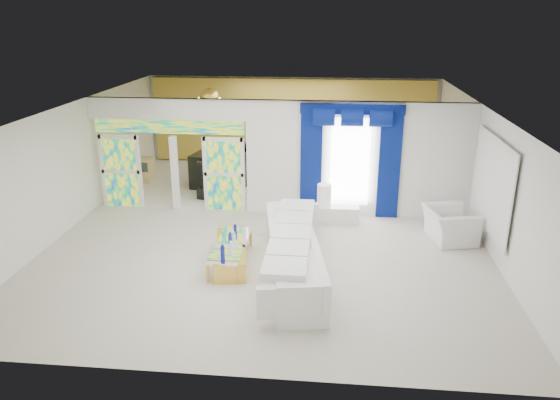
# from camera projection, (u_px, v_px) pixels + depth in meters

# --- Properties ---
(floor) EXTENTS (12.00, 12.00, 0.00)m
(floor) POSITION_uv_depth(u_px,v_px,m) (273.00, 225.00, 13.58)
(floor) COLOR #B7AF9E
(floor) RESTS_ON ground
(dividing_wall) EXTENTS (5.70, 0.18, 3.00)m
(dividing_wall) POSITION_uv_depth(u_px,v_px,m) (360.00, 160.00, 13.82)
(dividing_wall) COLOR white
(dividing_wall) RESTS_ON ground
(dividing_header) EXTENTS (4.30, 0.18, 0.55)m
(dividing_header) POSITION_uv_depth(u_px,v_px,m) (168.00, 109.00, 13.88)
(dividing_header) COLOR white
(dividing_header) RESTS_ON dividing_wall
(stained_panel_left) EXTENTS (0.95, 0.04, 2.00)m
(stained_panel_left) POSITION_uv_depth(u_px,v_px,m) (121.00, 171.00, 14.59)
(stained_panel_left) COLOR #994C3F
(stained_panel_left) RESTS_ON ground
(stained_panel_right) EXTENTS (0.95, 0.04, 2.00)m
(stained_panel_right) POSITION_uv_depth(u_px,v_px,m) (224.00, 174.00, 14.32)
(stained_panel_right) COLOR #994C3F
(stained_panel_right) RESTS_ON ground
(stained_transom) EXTENTS (4.00, 0.05, 0.35)m
(stained_transom) POSITION_uv_depth(u_px,v_px,m) (169.00, 127.00, 14.04)
(stained_transom) COLOR #994C3F
(stained_transom) RESTS_ON dividing_header
(window_pane) EXTENTS (1.00, 0.02, 2.30)m
(window_pane) POSITION_uv_depth(u_px,v_px,m) (350.00, 162.00, 13.76)
(window_pane) COLOR white
(window_pane) RESTS_ON dividing_wall
(blue_drape_left) EXTENTS (0.55, 0.10, 2.80)m
(blue_drape_left) POSITION_uv_depth(u_px,v_px,m) (311.00, 163.00, 13.85)
(blue_drape_left) COLOR #040D4D
(blue_drape_left) RESTS_ON ground
(blue_drape_right) EXTENTS (0.55, 0.10, 2.80)m
(blue_drape_right) POSITION_uv_depth(u_px,v_px,m) (389.00, 165.00, 13.66)
(blue_drape_right) COLOR #040D4D
(blue_drape_right) RESTS_ON ground
(blue_pelmet) EXTENTS (2.60, 0.12, 0.25)m
(blue_pelmet) POSITION_uv_depth(u_px,v_px,m) (352.00, 109.00, 13.28)
(blue_pelmet) COLOR #040D4D
(blue_pelmet) RESTS_ON dividing_wall
(wall_mirror) EXTENTS (0.04, 2.70, 1.90)m
(wall_mirror) POSITION_uv_depth(u_px,v_px,m) (493.00, 185.00, 11.66)
(wall_mirror) COLOR white
(wall_mirror) RESTS_ON ground
(gold_curtains) EXTENTS (9.70, 0.12, 2.90)m
(gold_curtains) POSITION_uv_depth(u_px,v_px,m) (292.00, 121.00, 18.62)
(gold_curtains) COLOR gold
(gold_curtains) RESTS_ON ground
(white_sofa) EXTENTS (1.60, 4.37, 0.81)m
(white_sofa) POSITION_uv_depth(u_px,v_px,m) (293.00, 254.00, 10.97)
(white_sofa) COLOR silver
(white_sofa) RESTS_ON ground
(coffee_table) EXTENTS (0.95, 2.00, 0.43)m
(coffee_table) POSITION_uv_depth(u_px,v_px,m) (231.00, 254.00, 11.45)
(coffee_table) COLOR gold
(coffee_table) RESTS_ON ground
(console_table) EXTENTS (1.20, 0.40, 0.40)m
(console_table) POSITION_uv_depth(u_px,v_px,m) (335.00, 214.00, 13.76)
(console_table) COLOR silver
(console_table) RESTS_ON ground
(table_lamp) EXTENTS (0.36, 0.36, 0.58)m
(table_lamp) POSITION_uv_depth(u_px,v_px,m) (324.00, 195.00, 13.63)
(table_lamp) COLOR white
(table_lamp) RESTS_ON console_table
(armchair) EXTENTS (1.27, 1.39, 0.78)m
(armchair) POSITION_uv_depth(u_px,v_px,m) (449.00, 225.00, 12.54)
(armchair) COLOR silver
(armchair) RESTS_ON ground
(grand_piano) EXTENTS (1.94, 2.32, 1.03)m
(grand_piano) POSITION_uv_depth(u_px,v_px,m) (226.00, 167.00, 16.78)
(grand_piano) COLOR black
(grand_piano) RESTS_ON ground
(piano_bench) EXTENTS (1.04, 0.57, 0.33)m
(piano_bench) POSITION_uv_depth(u_px,v_px,m) (215.00, 194.00, 15.40)
(piano_bench) COLOR black
(piano_bench) RESTS_ON ground
(tv_console) EXTENTS (0.59, 0.54, 0.78)m
(tv_console) POSITION_uv_depth(u_px,v_px,m) (144.00, 170.00, 16.93)
(tv_console) COLOR tan
(tv_console) RESTS_ON ground
(chandelier) EXTENTS (0.60, 0.60, 0.60)m
(chandelier) POSITION_uv_depth(u_px,v_px,m) (209.00, 98.00, 16.11)
(chandelier) COLOR gold
(chandelier) RESTS_ON ceiling
(decanters) EXTENTS (0.22, 1.26, 0.22)m
(decanters) POSITION_uv_depth(u_px,v_px,m) (230.00, 242.00, 11.33)
(decanters) COLOR navy
(decanters) RESTS_ON coffee_table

